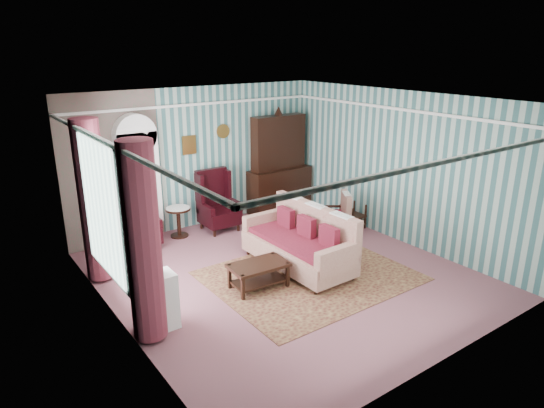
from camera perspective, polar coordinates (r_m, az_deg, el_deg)
floor at (r=8.27m, az=1.48°, el=-8.26°), size 6.00×6.00×0.00m
room_shell at (r=7.38m, az=-3.06°, el=5.04°), size 5.53×6.02×2.91m
bookcase at (r=9.62m, az=-15.32°, el=2.11°), size 0.80×0.28×2.24m
dresser_hutch at (r=11.00m, az=0.90°, el=5.09°), size 1.50×0.56×2.36m
wingback_left at (r=9.34m, az=-15.64°, el=-1.60°), size 0.76×0.80×1.25m
wingback_right at (r=10.01m, az=-6.27°, el=0.34°), size 0.76×0.80×1.25m
seated_woman at (r=9.35m, az=-15.62°, el=-1.80°), size 0.44×0.40×1.18m
round_side_table at (r=9.89m, az=-10.92°, el=-2.12°), size 0.50×0.50×0.60m
nest_table at (r=10.30m, az=9.48°, el=-1.38°), size 0.45×0.38×0.54m
plant_stand at (r=6.81m, az=-13.55°, el=-11.21°), size 0.55×0.35×0.80m
rug at (r=8.22m, az=4.44°, el=-8.42°), size 3.20×2.60×0.01m
sofa at (r=8.32m, az=3.05°, el=-3.93°), size 1.13×2.15×1.10m
floral_armchair at (r=9.86m, az=7.15°, el=-0.94°), size 1.02×1.01×0.94m
coffee_table at (r=7.75m, az=-1.59°, el=-8.44°), size 0.95×0.60×0.42m
potted_plant_a at (r=6.41m, az=-14.44°, el=-7.01°), size 0.45×0.40×0.44m
potted_plant_b at (r=6.62m, az=-14.17°, el=-5.99°), size 0.30×0.26×0.47m
potted_plant_c at (r=6.55m, az=-14.97°, el=-6.66°), size 0.30×0.30×0.41m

